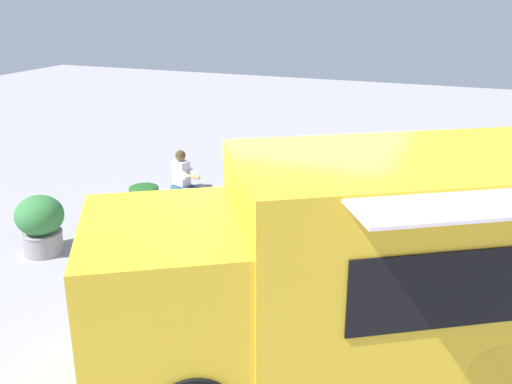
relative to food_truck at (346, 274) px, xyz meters
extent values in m
plane|color=#979498|center=(-0.91, -0.87, -1.12)|extent=(40.00, 40.00, 0.00)
cube|color=gold|center=(-0.33, 0.51, 0.16)|extent=(3.55, 4.02, 2.15)
cube|color=gold|center=(1.00, -1.60, -0.10)|extent=(2.42, 2.29, 1.62)
cube|color=black|center=(1.39, -2.21, 0.18)|extent=(1.37, 0.88, 0.62)
cube|color=black|center=(0.53, 1.05, 0.29)|extent=(1.04, 1.64, 0.75)
cube|color=white|center=(0.77, 1.21, 1.20)|extent=(1.62, 2.09, 0.03)
cube|color=black|center=(0.07, -0.12, -1.02)|extent=(3.88, 4.86, 0.21)
cylinder|color=black|center=(0.14, -1.90, -0.74)|extent=(0.60, 0.77, 0.77)
cylinder|color=black|center=(-1.41, 0.57, -0.74)|extent=(0.60, 0.77, 0.77)
cylinder|color=black|center=(0.09, 1.52, -0.74)|extent=(0.60, 0.77, 0.77)
ellipsoid|color=navy|center=(-4.59, -4.48, -1.07)|extent=(0.61, 0.65, 0.11)
cube|color=navy|center=(-4.42, -4.34, -1.06)|extent=(0.24, 0.37, 0.11)
cube|color=navy|center=(-4.61, -4.26, -1.06)|extent=(0.24, 0.37, 0.11)
cube|color=silver|center=(-4.59, -4.48, -0.76)|extent=(0.33, 0.39, 0.51)
sphere|color=brown|center=(-4.59, -4.48, -0.41)|extent=(0.20, 0.20, 0.20)
sphere|color=#4C3A21|center=(-4.59, -4.48, -0.38)|extent=(0.21, 0.21, 0.21)
cube|color=silver|center=(-4.44, -4.39, -0.69)|extent=(0.21, 0.35, 0.27)
cube|color=silver|center=(-4.63, -4.31, -0.69)|extent=(0.21, 0.35, 0.27)
cylinder|color=tan|center=(-4.47, -4.20, -0.77)|extent=(0.11, 0.41, 0.07)
cube|color=orange|center=(-4.47, -4.20, -0.75)|extent=(0.07, 0.34, 0.02)
cylinder|color=gray|center=(-1.10, -5.03, -0.94)|extent=(0.60, 0.60, 0.36)
torus|color=gray|center=(-1.10, -5.03, -0.78)|extent=(0.62, 0.62, 0.04)
ellipsoid|color=#34783D|center=(-1.10, -5.03, -0.49)|extent=(0.73, 0.73, 0.62)
sphere|color=#F9F34D|center=(-1.27, -4.81, -0.36)|extent=(0.07, 0.07, 0.07)
sphere|color=#F0E648|center=(-0.90, -4.93, -0.29)|extent=(0.06, 0.06, 0.06)
sphere|color=#F9EA40|center=(-1.26, -4.83, -0.33)|extent=(0.06, 0.06, 0.06)
sphere|color=#F9F74D|center=(-1.24, -4.83, -0.32)|extent=(0.08, 0.08, 0.08)
cylinder|color=#4E494B|center=(-5.46, -3.03, -0.93)|extent=(0.56, 0.56, 0.39)
torus|color=#4C454E|center=(-5.46, -3.03, -0.74)|extent=(0.58, 0.58, 0.04)
ellipsoid|color=#34893E|center=(-5.46, -3.03, -0.51)|extent=(0.59, 0.59, 0.50)
sphere|color=#E73983|center=(-5.40, -3.24, -0.40)|extent=(0.07, 0.07, 0.07)
sphere|color=#E6508E|center=(-5.66, -2.94, -0.39)|extent=(0.06, 0.06, 0.06)
sphere|color=#F9477D|center=(-5.62, -2.87, -0.41)|extent=(0.07, 0.07, 0.07)
sphere|color=#F8518F|center=(-5.67, -3.12, -0.41)|extent=(0.08, 0.08, 0.08)
sphere|color=#F54F7C|center=(-5.22, -3.01, -0.46)|extent=(0.07, 0.07, 0.07)
cylinder|color=#2A5127|center=(-2.52, -4.05, -0.77)|extent=(0.49, 0.49, 0.71)
ellipsoid|color=#225820|center=(-2.52, -4.05, -0.37)|extent=(0.50, 0.50, 0.11)
camera|label=1|loc=(5.35, 1.12, 2.79)|focal=40.55mm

